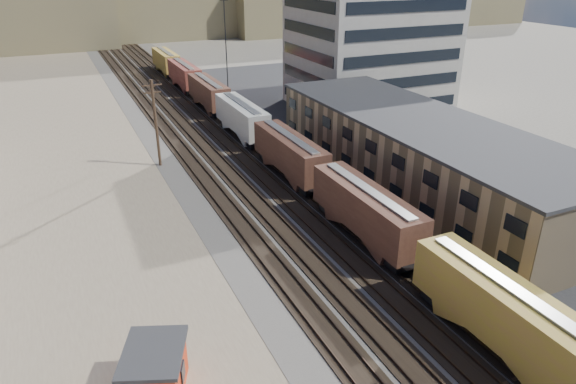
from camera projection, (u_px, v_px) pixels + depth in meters
name	position (u px, v px, depth m)	size (l,w,h in m)	color
ballast_bed	(211.00, 136.00, 69.50)	(18.00, 200.00, 0.06)	#4C4742
dirt_yard	(54.00, 189.00, 53.64)	(24.00, 180.00, 0.03)	#7F6B57
asphalt_lot	(411.00, 147.00, 65.47)	(26.00, 120.00, 0.04)	#232326
rail_tracks	(207.00, 136.00, 69.26)	(11.40, 200.00, 0.24)	black
freight_train	(263.00, 133.00, 61.83)	(3.00, 119.74, 4.46)	black
warehouse	(419.00, 153.00, 53.02)	(12.40, 40.40, 7.25)	tan
office_tower	(370.00, 47.00, 80.39)	(22.60, 18.60, 18.45)	#9E998E
utility_pole_north	(156.00, 122.00, 57.47)	(2.20, 0.32, 10.00)	#382619
radio_mast	(226.00, 53.00, 76.28)	(1.20, 0.16, 18.00)	black
maintenance_shed	(156.00, 372.00, 27.73)	(4.52, 5.05, 3.04)	red
parked_car_blue	(358.00, 112.00, 77.67)	(2.71, 5.89, 1.64)	navy
parked_car_far	(450.00, 117.00, 75.33)	(1.73, 4.31, 1.47)	white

